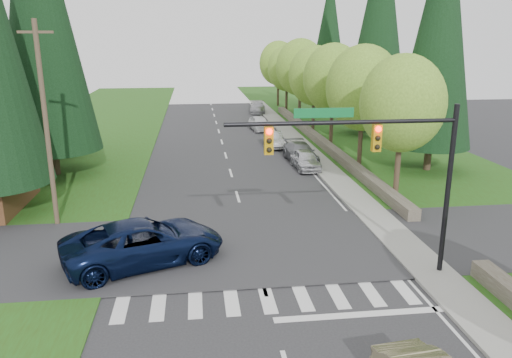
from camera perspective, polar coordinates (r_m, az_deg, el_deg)
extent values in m
plane|color=#28282B|center=(15.90, 3.09, -19.23)|extent=(120.00, 120.00, 0.00)
cube|color=#2A4813|center=(37.36, 17.53, 0.95)|extent=(14.00, 110.00, 0.06)
cube|color=#2A4813|center=(35.65, -24.09, -0.40)|extent=(14.00, 110.00, 0.06)
cube|color=#28282B|center=(22.84, -0.44, -7.75)|extent=(120.00, 8.00, 0.10)
cube|color=gray|center=(37.15, 7.66, 1.53)|extent=(1.80, 80.00, 0.13)
cube|color=gray|center=(36.95, 6.38, 1.49)|extent=(0.20, 80.00, 0.13)
cube|color=#4C4438|center=(45.06, 7.23, 4.43)|extent=(0.70, 40.00, 0.70)
cylinder|color=black|center=(20.60, 21.06, -1.42)|extent=(0.20, 0.20, 6.80)
cylinder|color=black|center=(18.34, 9.90, 6.39)|extent=(8.60, 0.16, 0.16)
cube|color=#0C662D|center=(18.14, 7.77, 7.50)|extent=(2.20, 0.04, 0.35)
cube|color=#BF8C0C|center=(18.85, 13.61, 4.58)|extent=(0.32, 0.24, 1.00)
sphere|color=#FF0C05|center=(18.66, 13.83, 5.55)|extent=(0.22, 0.22, 0.22)
cube|color=#BF8C0C|center=(17.85, 1.46, 4.41)|extent=(0.32, 0.24, 1.00)
sphere|color=#FF0C05|center=(17.65, 1.54, 5.43)|extent=(0.22, 0.22, 0.22)
cylinder|color=#473828|center=(26.13, -22.84, 5.48)|extent=(0.24, 0.24, 10.00)
cube|color=#473828|center=(25.81, -23.90, 15.11)|extent=(1.60, 0.10, 0.12)
cylinder|color=#38281C|center=(29.98, 15.92, 2.17)|extent=(0.32, 0.32, 4.76)
ellipsoid|color=#558223|center=(29.42, 16.39, 8.30)|extent=(4.80, 4.80, 5.52)
cylinder|color=#38281C|center=(36.39, 11.87, 4.90)|extent=(0.32, 0.32, 4.93)
ellipsoid|color=#558223|center=(35.93, 12.17, 10.14)|extent=(5.20, 5.20, 5.98)
cylinder|color=#38281C|center=(42.91, 8.63, 6.75)|extent=(0.32, 0.32, 5.04)
ellipsoid|color=#558223|center=(42.52, 8.82, 11.30)|extent=(5.00, 5.00, 5.75)
cylinder|color=#38281C|center=(49.65, 6.58, 7.90)|extent=(0.32, 0.32, 4.82)
ellipsoid|color=#558223|center=(49.32, 6.70, 11.67)|extent=(5.00, 5.00, 5.75)
cylinder|color=#38281C|center=(56.42, 5.02, 9.05)|extent=(0.32, 0.32, 5.15)
ellipsoid|color=#558223|center=(56.13, 5.10, 12.60)|extent=(5.40, 5.40, 6.21)
cylinder|color=#38281C|center=(63.23, 3.51, 9.60)|extent=(0.32, 0.32, 4.70)
ellipsoid|color=#558223|center=(62.97, 3.56, 12.49)|extent=(4.80, 4.80, 5.52)
cylinder|color=#38281C|center=(70.09, 2.54, 10.33)|extent=(0.32, 0.32, 4.98)
ellipsoid|color=#558223|center=(69.85, 2.57, 13.09)|extent=(5.20, 5.20, 5.98)
cylinder|color=#38281C|center=(37.01, -21.92, 1.95)|extent=(0.50, 0.50, 2.00)
cone|color=black|center=(36.17, -23.66, 17.99)|extent=(6.46, 6.46, 19.00)
cylinder|color=#38281C|center=(43.19, -22.55, 3.73)|extent=(0.50, 0.50, 2.00)
cone|color=black|center=(42.44, -23.91, 16.08)|extent=(5.78, 5.78, 17.00)
cylinder|color=#38281C|center=(37.57, 19.04, 2.42)|extent=(0.50, 0.50, 2.00)
cone|color=black|center=(36.69, 20.30, 15.91)|extent=(5.44, 5.44, 16.00)
cylinder|color=#38281C|center=(50.59, 13.23, 6.12)|extent=(0.50, 0.50, 2.00)
cone|color=black|center=(49.97, 13.96, 17.26)|extent=(6.12, 6.12, 18.00)
cylinder|color=#38281C|center=(63.50, 8.05, 8.27)|extent=(0.50, 0.50, 2.00)
cone|color=black|center=(62.98, 8.35, 15.78)|extent=(5.10, 5.10, 15.00)
imported|color=#0A1434|center=(21.48, -12.67, -7.05)|extent=(7.33, 5.30, 1.85)
imported|color=silver|center=(36.19, 5.68, 2.23)|extent=(1.75, 4.11, 1.39)
imported|color=slate|center=(38.29, 5.12, 3.02)|extent=(2.23, 4.95, 1.41)
imported|color=#ACACB1|center=(43.42, 2.04, 4.52)|extent=(1.48, 4.01, 1.31)
imported|color=silver|center=(51.52, 0.40, 6.39)|extent=(2.14, 4.40, 1.45)
imported|color=#9D9EA2|center=(63.72, 0.21, 8.15)|extent=(2.46, 4.79, 1.33)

